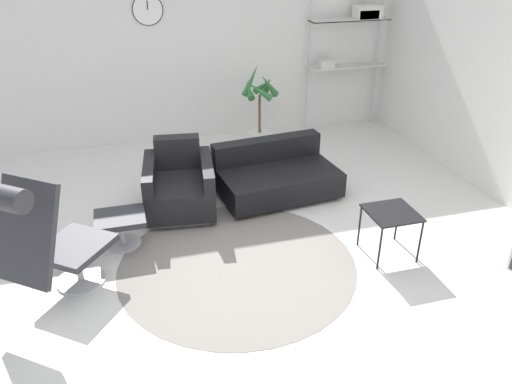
{
  "coord_description": "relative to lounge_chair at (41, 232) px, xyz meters",
  "views": [
    {
      "loc": [
        -0.97,
        -4.15,
        2.88
      ],
      "look_at": [
        0.21,
        0.11,
        0.55
      ],
      "focal_mm": 35.0,
      "sensor_mm": 36.0,
      "label": 1
    }
  ],
  "objects": [
    {
      "name": "lounge_chair",
      "position": [
        0.0,
        0.0,
        0.0
      ],
      "size": [
        1.01,
        1.1,
        1.28
      ],
      "rotation": [
        0.0,
        0.0,
        -0.66
      ],
      "color": "#BCBCC1",
      "rests_on": "ground_plane"
    },
    {
      "name": "side_table",
      "position": [
        3.13,
        -0.1,
        -0.29
      ],
      "size": [
        0.47,
        0.47,
        0.48
      ],
      "color": "black",
      "rests_on": "ground_plane"
    },
    {
      "name": "ground_plane",
      "position": [
        1.73,
        0.41,
        -0.72
      ],
      "size": [
        12.0,
        12.0,
        0.0
      ],
      "primitive_type": "plane",
      "color": "silver"
    },
    {
      "name": "potted_plant",
      "position": [
        2.67,
        2.92,
        -0.23
      ],
      "size": [
        0.56,
        0.56,
        1.21
      ],
      "color": "silver",
      "rests_on": "ground_plane"
    },
    {
      "name": "round_rug",
      "position": [
        1.65,
        0.12,
        -0.72
      ],
      "size": [
        2.3,
        2.3,
        0.01
      ],
      "color": "slate",
      "rests_on": "ground_plane"
    },
    {
      "name": "wall_back",
      "position": [
        1.73,
        3.63,
        0.68
      ],
      "size": [
        12.0,
        0.09,
        2.8
      ],
      "color": "silver",
      "rests_on": "ground_plane"
    },
    {
      "name": "couch_low",
      "position": [
        2.45,
        1.44,
        -0.49
      ],
      "size": [
        1.48,
        1.03,
        0.61
      ],
      "rotation": [
        0.0,
        0.0,
        3.25
      ],
      "color": "black",
      "rests_on": "ground_plane"
    },
    {
      "name": "shelf_unit",
      "position": [
        4.29,
        3.38,
        0.83
      ],
      "size": [
        1.24,
        0.28,
        2.05
      ],
      "color": "#BCBCC1",
      "rests_on": "ground_plane"
    },
    {
      "name": "ottoman",
      "position": [
        0.6,
        0.78,
        -0.46
      ],
      "size": [
        0.5,
        0.43,
        0.34
      ],
      "color": "#BCBCC1",
      "rests_on": "ground_plane"
    },
    {
      "name": "armchair_red",
      "position": [
        1.28,
        1.36,
        -0.43
      ],
      "size": [
        0.86,
        0.98,
        0.77
      ],
      "rotation": [
        0.0,
        0.0,
        3.02
      ],
      "color": "silver",
      "rests_on": "ground_plane"
    }
  ]
}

